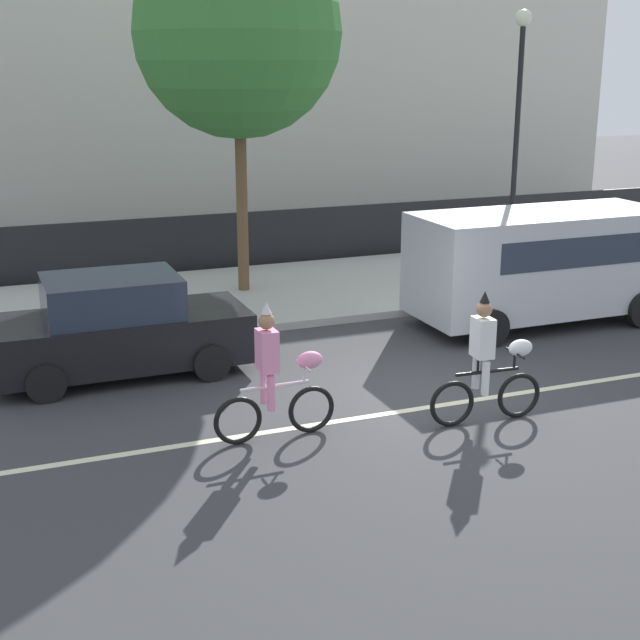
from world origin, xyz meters
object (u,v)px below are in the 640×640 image
at_px(parked_van_silver, 544,258).
at_px(parade_cyclist_zebra, 489,365).
at_px(street_lamp_post, 518,106).
at_px(parked_car_black, 118,328).
at_px(parade_cyclist_pink, 276,379).

bearing_deg(parked_van_silver, parade_cyclist_zebra, -132.87).
distance_m(parade_cyclist_zebra, street_lamp_post, 9.28).
bearing_deg(street_lamp_post, parked_van_silver, -112.98).
bearing_deg(parade_cyclist_zebra, parked_van_silver, 47.13).
distance_m(parked_car_black, street_lamp_post, 10.51).
relative_size(parked_van_silver, street_lamp_post, 0.85).
relative_size(parade_cyclist_pink, parked_car_black, 0.47).
bearing_deg(parade_cyclist_pink, street_lamp_post, 39.55).
bearing_deg(street_lamp_post, parade_cyclist_pink, -140.45).
bearing_deg(parked_car_black, parade_cyclist_zebra, -41.54).
bearing_deg(parked_van_silver, parked_car_black, -179.85).
height_order(parade_cyclist_pink, parked_van_silver, parked_van_silver).
bearing_deg(parade_cyclist_zebra, parked_car_black, 138.46).
bearing_deg(parade_cyclist_zebra, street_lamp_post, 54.83).
bearing_deg(street_lamp_post, parked_car_black, -161.44).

